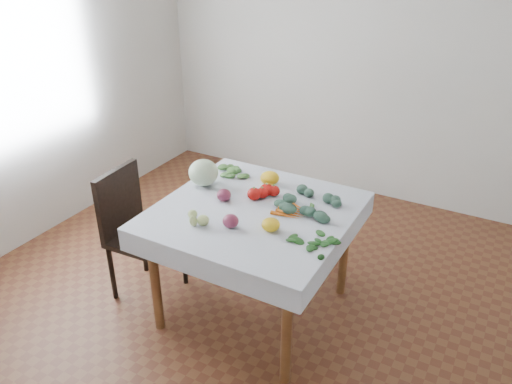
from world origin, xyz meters
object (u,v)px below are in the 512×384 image
chair (134,225)px  table (254,224)px  heirloom_back (270,178)px  cabbage (203,173)px  carrot_bunch (292,211)px

chair → table: bearing=12.9°
heirloom_back → cabbage: bearing=-150.1°
table → heirloom_back: 0.38m
table → carrot_bunch: bearing=19.0°
table → carrot_bunch: (0.21, 0.07, 0.12)m
table → heirloom_back: size_ratio=7.99×
chair → cabbage: size_ratio=4.63×
cabbage → table: bearing=-16.1°
table → heirloom_back: (-0.08, 0.34, 0.15)m
table → chair: bearing=-167.1°
heirloom_back → carrot_bunch: heirloom_back is taller
carrot_bunch → heirloom_back: bearing=136.9°
table → chair: (-0.81, -0.18, -0.14)m
carrot_bunch → cabbage: bearing=175.1°
table → chair: size_ratio=1.12×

